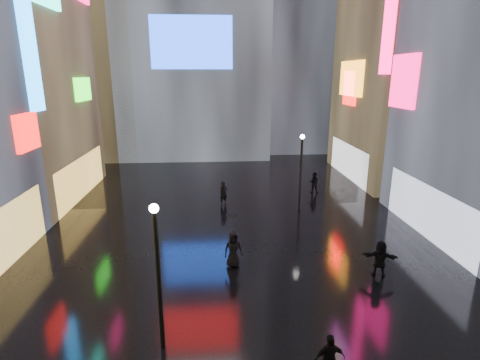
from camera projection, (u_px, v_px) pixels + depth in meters
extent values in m
plane|color=black|center=(231.00, 222.00, 23.72)|extent=(140.00, 140.00, 0.00)
cube|color=red|center=(27.00, 132.00, 19.73)|extent=(0.25, 2.24, 1.94)
cube|color=#137FF2|center=(27.00, 36.00, 19.99)|extent=(0.25, 1.40, 8.00)
cube|color=#FFC659|center=(81.00, 177.00, 28.32)|extent=(0.20, 10.00, 3.00)
cube|color=#22DA18|center=(83.00, 89.00, 28.34)|extent=(0.25, 3.00, 1.71)
cube|color=white|center=(429.00, 212.00, 21.18)|extent=(0.20, 9.00, 3.00)
cube|color=#F20C58|center=(404.00, 81.00, 23.20)|extent=(0.25, 2.99, 3.26)
cube|color=black|center=(419.00, 11.00, 30.59)|extent=(10.00, 12.00, 28.00)
cube|color=white|center=(349.00, 161.00, 33.66)|extent=(0.20, 9.00, 3.00)
cube|color=orange|center=(351.00, 79.00, 32.01)|extent=(0.25, 4.92, 2.91)
cube|color=red|center=(350.00, 88.00, 32.34)|extent=(0.25, 2.63, 2.87)
cube|color=#194CFF|center=(191.00, 42.00, 36.47)|extent=(8.00, 0.20, 5.00)
cube|color=black|center=(295.00, 5.00, 44.66)|extent=(12.00, 12.00, 34.00)
cube|color=black|center=(91.00, 36.00, 40.35)|extent=(10.00, 10.00, 26.00)
cylinder|color=black|center=(159.00, 282.00, 12.12)|extent=(0.16, 0.16, 5.00)
sphere|color=white|center=(154.00, 208.00, 11.43)|extent=(0.30, 0.30, 0.30)
cylinder|color=black|center=(301.00, 174.00, 25.25)|extent=(0.16, 0.16, 5.00)
sphere|color=white|center=(302.00, 137.00, 24.56)|extent=(0.30, 0.30, 0.30)
imported|color=black|center=(330.00, 359.00, 11.17)|extent=(0.98, 0.47, 1.62)
imported|color=black|center=(233.00, 250.00, 17.94)|extent=(0.96, 0.71, 1.79)
imported|color=black|center=(380.00, 259.00, 17.12)|extent=(1.69, 0.97, 1.74)
imported|color=black|center=(224.00, 193.00, 26.63)|extent=(0.74, 0.66, 1.69)
imported|color=black|center=(314.00, 183.00, 29.33)|extent=(0.96, 0.85, 1.65)
imported|color=black|center=(233.00, 223.00, 17.57)|extent=(1.47, 1.46, 0.96)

